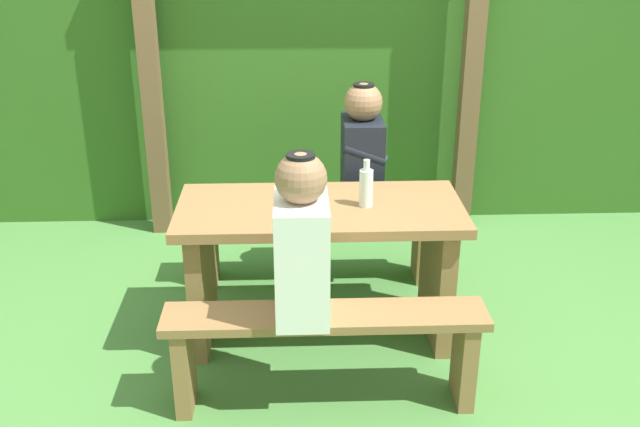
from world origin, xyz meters
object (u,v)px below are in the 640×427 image
object	(u,v)px
drinking_glass	(304,196)
bottle_left	(366,187)
bench_far	(316,228)
person_white_shirt	(302,243)
picnic_table	(320,248)
bottle_right	(303,181)
bench_near	(325,340)
person_black_coat	(362,152)

from	to	relation	value
drinking_glass	bottle_left	size ratio (longest dim) A/B	0.38
bench_far	person_white_shirt	bearing A→B (deg)	-94.80
person_white_shirt	drinking_glass	xyz separation A→B (m)	(0.02, 0.60, -0.03)
picnic_table	bottle_right	distance (m)	0.34
person_white_shirt	bottle_right	bearing A→B (deg)	88.57
picnic_table	person_white_shirt	xyz separation A→B (m)	(-0.10, -0.58, 0.31)
bench_near	bench_far	xyz separation A→B (m)	(0.00, 1.17, 0.00)
person_black_coat	bottle_right	xyz separation A→B (m)	(-0.34, -0.48, 0.01)
person_white_shirt	person_black_coat	bearing A→B (deg)	73.00
bottle_right	bench_far	bearing A→B (deg)	80.44
picnic_table	bottle_left	bearing A→B (deg)	-3.26
picnic_table	bottle_right	size ratio (longest dim) A/B	6.47
drinking_glass	bottle_left	distance (m)	0.31
bench_far	person_white_shirt	size ratio (longest dim) A/B	1.95
picnic_table	bottle_right	xyz separation A→B (m)	(-0.08, 0.11, 0.32)
bench_far	bottle_right	world-z (taller)	bottle_right
bench_near	person_white_shirt	world-z (taller)	person_white_shirt
picnic_table	bench_far	world-z (taller)	picnic_table
picnic_table	bench_near	bearing A→B (deg)	-90.00
person_black_coat	drinking_glass	distance (m)	0.66
bench_far	bottle_left	distance (m)	0.80
bench_near	bottle_right	xyz separation A→B (m)	(-0.08, 0.69, 0.48)
bench_near	person_black_coat	world-z (taller)	person_black_coat
bottle_left	bottle_right	world-z (taller)	bottle_left
picnic_table	person_white_shirt	world-z (taller)	person_white_shirt
drinking_glass	bottle_right	bearing A→B (deg)	91.55
person_white_shirt	person_black_coat	size ratio (longest dim) A/B	1.00
bench_far	drinking_glass	xyz separation A→B (m)	(-0.08, -0.57, 0.43)
picnic_table	person_black_coat	size ratio (longest dim) A/B	1.95
bench_near	person_black_coat	xyz separation A→B (m)	(0.26, 1.17, 0.47)
drinking_glass	bottle_right	size ratio (longest dim) A/B	0.41
bottle_left	bottle_right	size ratio (longest dim) A/B	1.09
bottle_left	bottle_right	xyz separation A→B (m)	(-0.30, 0.12, -0.01)
bench_near	bottle_left	bearing A→B (deg)	68.86
bench_near	bottle_left	xyz separation A→B (m)	(0.22, 0.57, 0.49)
bench_far	bottle_right	xyz separation A→B (m)	(-0.08, -0.48, 0.48)
person_black_coat	picnic_table	bearing A→B (deg)	-113.91
picnic_table	bench_near	size ratio (longest dim) A/B	1.00
bottle_left	picnic_table	bearing A→B (deg)	176.74
bench_near	bench_far	world-z (taller)	same
bench_far	bottle_left	world-z (taller)	bottle_left
bench_near	bottle_right	size ratio (longest dim) A/B	6.47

